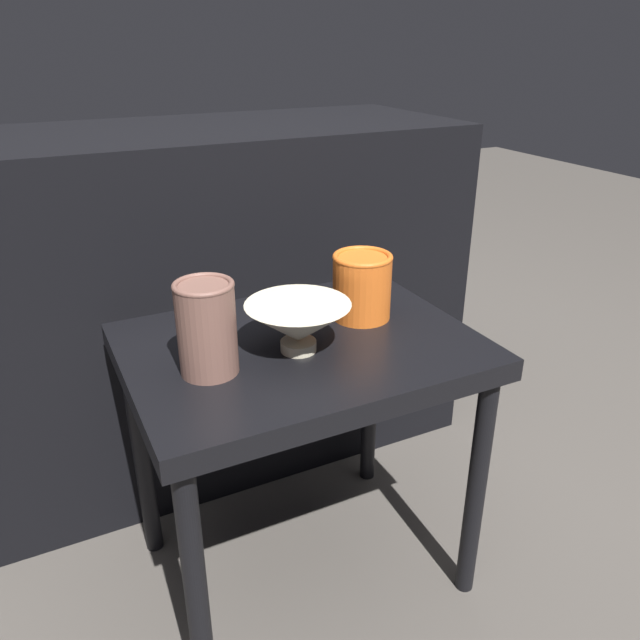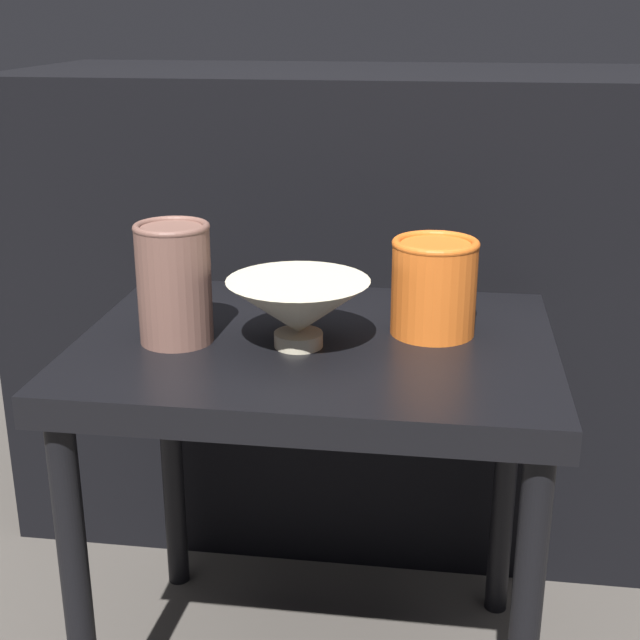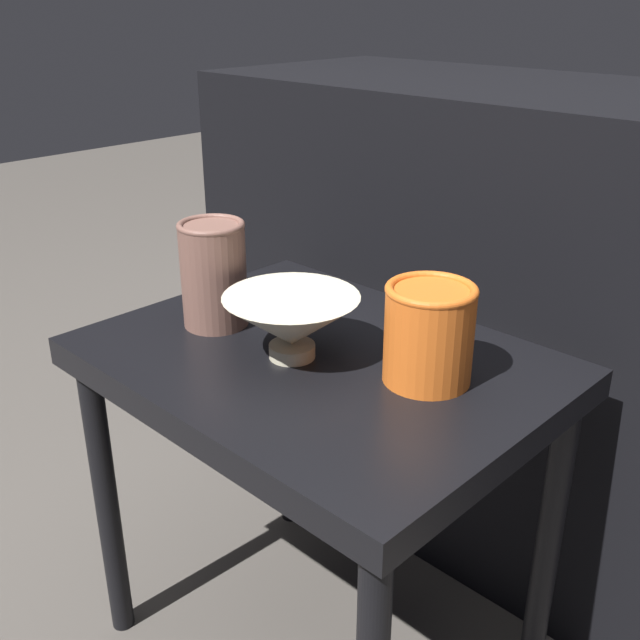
% 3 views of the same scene
% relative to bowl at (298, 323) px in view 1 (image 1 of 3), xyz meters
% --- Properties ---
extents(ground_plane, '(8.00, 8.00, 0.00)m').
position_rel_bowl_xyz_m(ground_plane, '(0.02, 0.03, -0.59)').
color(ground_plane, '#4C4742').
extents(table, '(0.61, 0.46, 0.54)m').
position_rel_bowl_xyz_m(table, '(0.02, 0.03, -0.12)').
color(table, black).
rests_on(table, ground_plane).
extents(couch_backdrop, '(1.21, 0.50, 0.84)m').
position_rel_bowl_xyz_m(couch_backdrop, '(0.02, 0.56, -0.17)').
color(couch_backdrop, black).
rests_on(couch_backdrop, ground_plane).
extents(bowl, '(0.18, 0.18, 0.09)m').
position_rel_bowl_xyz_m(bowl, '(0.00, 0.00, 0.00)').
color(bowl, beige).
rests_on(bowl, table).
extents(vase_textured_left, '(0.10, 0.10, 0.15)m').
position_rel_bowl_xyz_m(vase_textured_left, '(-0.16, -0.00, 0.03)').
color(vase_textured_left, brown).
rests_on(vase_textured_left, table).
extents(vase_colorful_right, '(0.11, 0.11, 0.13)m').
position_rel_bowl_xyz_m(vase_colorful_right, '(0.17, 0.07, 0.01)').
color(vase_colorful_right, orange).
rests_on(vase_colorful_right, table).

